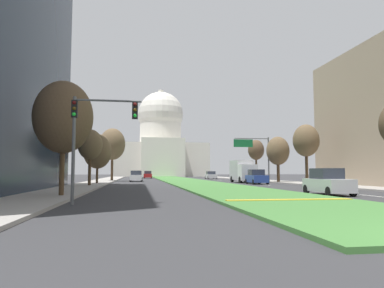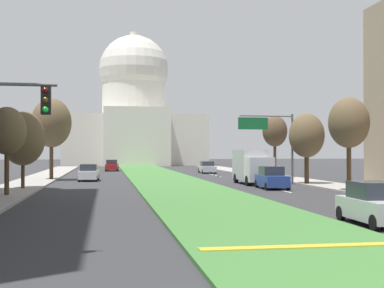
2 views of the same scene
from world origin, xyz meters
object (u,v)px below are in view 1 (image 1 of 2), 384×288
(street_tree_left_distant, at_px, (112,144))
(street_tree_right_distant, at_px, (256,150))
(street_tree_right_mid, at_px, (306,141))
(street_tree_right_far, at_px, (278,151))
(box_truck_delivery, at_px, (243,171))
(street_tree_left_near, at_px, (63,117))
(capitol_building, at_px, (161,143))
(sedan_far_horizon, at_px, (211,175))
(overhead_guide_sign, at_px, (256,150))
(street_tree_left_far, at_px, (98,151))
(street_tree_left_mid, at_px, (90,145))
(sedan_lead_stopped, at_px, (328,183))
(sedan_distant, at_px, (136,176))
(sedan_midblock, at_px, (257,177))
(sedan_very_far, at_px, (148,175))
(traffic_light_near_left, at_px, (92,126))

(street_tree_left_distant, height_order, street_tree_right_distant, street_tree_left_distant)
(street_tree_right_mid, height_order, street_tree_right_far, street_tree_right_mid)
(box_truck_delivery, bearing_deg, street_tree_left_near, -126.31)
(street_tree_left_near, distance_m, street_tree_right_distant, 43.23)
(capitol_building, bearing_deg, sedan_far_horizon, -80.67)
(overhead_guide_sign, xyz_separation_m, sedan_far_horizon, (-1.34, 24.97, -3.86))
(street_tree_left_far, xyz_separation_m, street_tree_left_distant, (0.85, 13.51, 1.92))
(street_tree_left_mid, bearing_deg, sedan_far_horizon, 59.60)
(sedan_lead_stopped, bearing_deg, street_tree_right_distant, 78.37)
(street_tree_left_near, height_order, street_tree_left_distant, street_tree_left_distant)
(overhead_guide_sign, bearing_deg, capitol_building, 97.16)
(sedan_lead_stopped, bearing_deg, street_tree_right_mid, 67.55)
(street_tree_left_far, xyz_separation_m, street_tree_right_far, (24.47, 2.01, 0.36))
(sedan_distant, height_order, box_truck_delivery, box_truck_delivery)
(street_tree_left_mid, bearing_deg, street_tree_right_mid, -0.05)
(street_tree_left_mid, height_order, street_tree_left_far, street_tree_left_far)
(street_tree_right_mid, relative_size, street_tree_left_distant, 0.82)
(street_tree_left_distant, relative_size, sedan_midblock, 2.04)
(street_tree_right_distant, bearing_deg, street_tree_right_far, -93.05)
(capitol_building, distance_m, street_tree_left_mid, 82.61)
(sedan_lead_stopped, xyz_separation_m, box_truck_delivery, (2.25, 26.92, 0.84))
(capitol_building, xyz_separation_m, street_tree_left_near, (-12.26, -97.36, -6.18))
(capitol_building, height_order, street_tree_right_distant, capitol_building)
(street_tree_left_mid, bearing_deg, overhead_guide_sign, 24.15)
(street_tree_left_far, height_order, sedan_distant, street_tree_left_far)
(street_tree_left_far, relative_size, box_truck_delivery, 0.98)
(street_tree_left_distant, bearing_deg, box_truck_delivery, -26.31)
(overhead_guide_sign, relative_size, sedan_very_far, 1.36)
(street_tree_right_mid, bearing_deg, sedan_distant, 136.80)
(street_tree_left_far, bearing_deg, sedan_far_horizon, 54.22)
(overhead_guide_sign, distance_m, sedan_very_far, 38.15)
(street_tree_right_far, relative_size, street_tree_left_distant, 0.75)
(capitol_building, relative_size, box_truck_delivery, 4.72)
(sedan_lead_stopped, bearing_deg, overhead_guide_sign, 81.38)
(street_tree_left_mid, bearing_deg, sedan_midblock, 12.53)
(street_tree_right_mid, bearing_deg, street_tree_right_far, 89.63)
(street_tree_left_near, bearing_deg, sedan_very_far, 83.43)
(street_tree_right_mid, distance_m, sedan_far_horizon, 35.23)
(overhead_guide_sign, bearing_deg, street_tree_right_distant, 70.66)
(traffic_light_near_left, height_order, sedan_very_far, traffic_light_near_left)
(capitol_building, bearing_deg, street_tree_left_far, -99.58)
(street_tree_left_near, xyz_separation_m, street_tree_left_far, (-0.37, 22.54, -0.84))
(sedan_far_horizon, bearing_deg, street_tree_right_mid, -83.23)
(sedan_lead_stopped, xyz_separation_m, sedan_distant, (-12.92, 34.73, -0.03))
(street_tree_left_mid, relative_size, box_truck_delivery, 0.95)
(street_tree_left_near, bearing_deg, sedan_far_horizon, 68.55)
(street_tree_right_far, relative_size, sedan_very_far, 1.36)
(sedan_very_far, xyz_separation_m, box_truck_delivery, (12.54, -34.29, 0.87))
(street_tree_right_mid, xyz_separation_m, box_truck_delivery, (-4.48, 10.64, -3.49))
(street_tree_left_mid, distance_m, sedan_midblock, 20.71)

